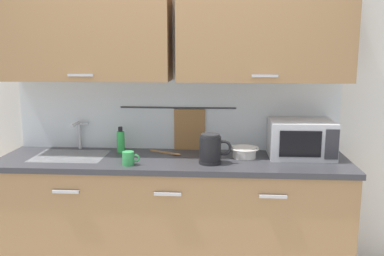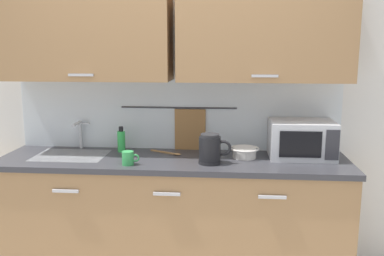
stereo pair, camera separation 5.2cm
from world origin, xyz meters
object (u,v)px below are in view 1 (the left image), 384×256
object	(u,v)px
microwave	(301,139)
mixing_bowl	(244,152)
mug_near_sink	(129,158)
dish_soap_bottle	(121,141)
electric_kettle	(211,149)
wooden_spoon	(169,153)

from	to	relation	value
microwave	mixing_bowl	size ratio (longest dim) A/B	2.15
microwave	mug_near_sink	world-z (taller)	microwave
dish_soap_bottle	mug_near_sink	bearing A→B (deg)	-68.94
microwave	dish_soap_bottle	world-z (taller)	microwave
electric_kettle	mug_near_sink	bearing A→B (deg)	-171.40
dish_soap_bottle	mixing_bowl	distance (m)	0.94
mixing_bowl	electric_kettle	bearing A→B (deg)	-144.37
dish_soap_bottle	mug_near_sink	xyz separation A→B (m)	(0.14, -0.36, -0.04)
mixing_bowl	wooden_spoon	distance (m)	0.57
mug_near_sink	dish_soap_bottle	bearing A→B (deg)	111.06
electric_kettle	microwave	bearing A→B (deg)	18.72
electric_kettle	dish_soap_bottle	distance (m)	0.75
mug_near_sink	wooden_spoon	world-z (taller)	mug_near_sink
microwave	electric_kettle	size ratio (longest dim) A/B	2.03
dish_soap_bottle	wooden_spoon	world-z (taller)	dish_soap_bottle
dish_soap_bottle	electric_kettle	bearing A→B (deg)	-21.71
wooden_spoon	mixing_bowl	bearing A→B (deg)	-7.19
microwave	mug_near_sink	distance (m)	1.25
mug_near_sink	wooden_spoon	bearing A→B (deg)	54.32
mug_near_sink	mixing_bowl	distance (m)	0.84
dish_soap_bottle	mixing_bowl	bearing A→B (deg)	-6.37
mug_near_sink	microwave	bearing A→B (deg)	14.17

